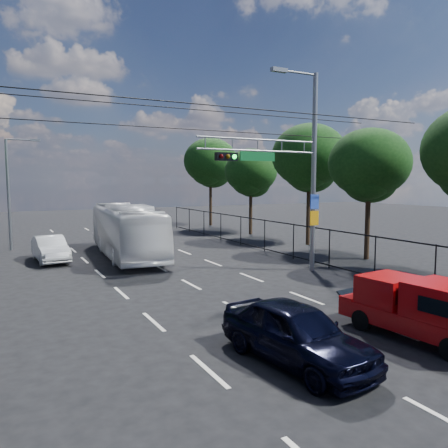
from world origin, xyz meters
TOP-DOWN VIEW (x-y plane):
  - ground at (0.00, 0.00)m, footprint 120.00×120.00m
  - lane_markings at (-0.00, 14.00)m, footprint 6.12×38.00m
  - signal_mast at (5.28, 7.99)m, footprint 6.43×0.39m
  - streetlight_left at (-6.33, 22.00)m, footprint 2.09×0.22m
  - utility_wires at (0.00, 8.83)m, footprint 22.00×5.04m
  - fence_right at (7.60, 12.17)m, footprint 0.06×34.03m
  - tree_right_b at (11.22, 9.02)m, footprint 4.50×4.50m
  - tree_right_c at (11.82, 15.02)m, footprint 5.10×5.10m
  - tree_right_d at (11.42, 22.02)m, footprint 4.32×4.32m
  - tree_right_e at (11.62, 30.02)m, footprint 5.28×5.28m
  - red_pickup at (3.12, -0.96)m, footprint 2.10×4.74m
  - navy_hatchback at (-0.92, -0.56)m, footprint 2.25×4.56m
  - white_bus at (-0.54, 16.28)m, footprint 3.38×11.03m
  - white_van at (-4.70, 16.58)m, footprint 1.72×4.28m

SIDE VIEW (x-z plane):
  - ground at x=0.00m, z-range 0.00..0.00m
  - lane_markings at x=0.00m, z-range 0.00..0.01m
  - white_van at x=-4.70m, z-range 0.00..1.38m
  - navy_hatchback at x=-0.92m, z-range 0.00..1.49m
  - red_pickup at x=3.12m, z-range 0.06..1.77m
  - fence_right at x=7.60m, z-range 0.03..2.03m
  - white_bus at x=-0.54m, z-range 0.00..3.03m
  - streetlight_left at x=-6.33m, z-range 0.40..7.48m
  - tree_right_d at x=11.42m, z-range 1.34..8.36m
  - tree_right_b at x=11.22m, z-range 1.40..8.71m
  - signal_mast at x=5.28m, z-range 0.49..9.99m
  - tree_right_c at x=11.82m, z-range 1.59..9.88m
  - tree_right_e at x=11.62m, z-range 1.65..10.23m
  - utility_wires at x=0.00m, z-range 6.86..7.60m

